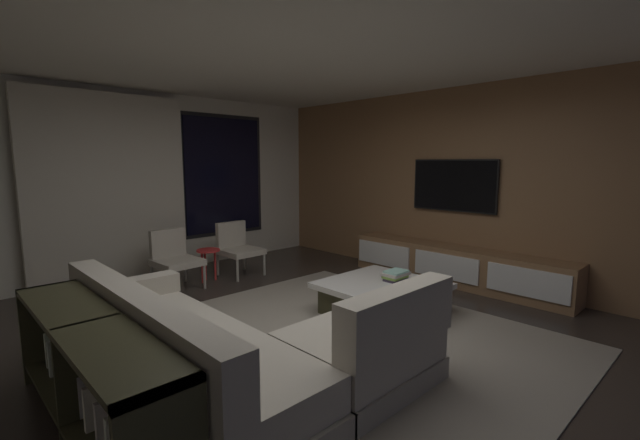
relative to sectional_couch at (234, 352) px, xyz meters
The scene contains 14 objects.
floor 0.95m from the sectional_couch, ahead, with size 9.20×9.20×0.00m, color #332B26.
back_wall_with_window 4.00m from the sectional_couch, 77.47° to the left, with size 6.60×0.30×2.70m.
media_wall 4.10m from the sectional_couch, ahead, with size 0.12×7.80×2.70m.
ceiling 2.58m from the sectional_couch, ahead, with size 8.20×8.20×0.00m, color silver.
area_rug 1.28m from the sectional_couch, ahead, with size 3.20×3.80×0.01m, color gray.
sectional_couch is the anchor object (origin of this frame).
coffee_table 2.03m from the sectional_couch, ahead, with size 1.16×1.16×0.36m.
book_stack_on_coffee_table 2.21m from the sectional_couch, ahead, with size 0.30×0.21×0.12m.
accent_chair_near_window 3.30m from the sectional_couch, 56.76° to the left, with size 0.56×0.58×0.78m.
accent_chair_by_curtain 2.87m from the sectional_couch, 73.37° to the left, with size 0.57×0.59×0.78m.
side_stool 3.01m from the sectional_couch, 64.43° to the left, with size 0.32×0.32×0.46m.
media_console 3.67m from the sectional_couch, ahead, with size 0.46×3.10×0.52m.
mounted_tv 4.01m from the sectional_couch, ahead, with size 0.05×1.25×0.72m.
console_table_behind_couch 0.93m from the sectional_couch, behind, with size 0.40×2.10×0.74m.
Camera 1 is at (-2.46, -2.69, 1.67)m, focal length 23.59 mm.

